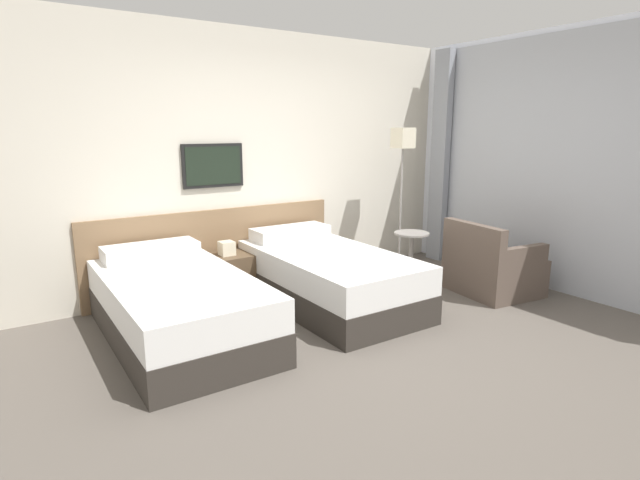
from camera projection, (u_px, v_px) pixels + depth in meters
ground_plane at (373, 344)px, 4.01m from camera, size 16.00×16.00×0.00m
wall_headboard at (254, 166)px, 5.35m from camera, size 10.00×0.10×2.70m
wall_window at (582, 165)px, 4.96m from camera, size 0.21×4.49×2.70m
bed_near_door at (178, 306)px, 4.08m from camera, size 1.05×1.96×0.66m
bed_near_window at (328, 277)px, 4.88m from camera, size 1.05×1.96×0.66m
nightstand at (228, 275)px, 5.07m from camera, size 0.48×0.40×0.59m
floor_lamp at (402, 156)px, 5.72m from camera, size 0.24×0.24×1.70m
side_table at (411, 250)px, 5.40m from camera, size 0.37×0.37×0.60m
armchair at (492, 269)px, 5.22m from camera, size 0.82×0.88×0.76m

